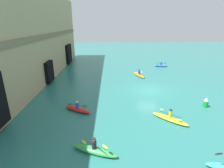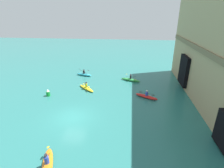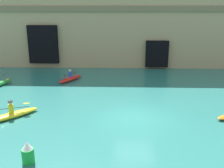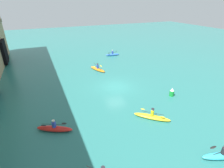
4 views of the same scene
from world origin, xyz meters
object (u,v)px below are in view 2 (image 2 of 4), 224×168
Objects in this scene: kayak_yellow at (86,88)px; kayak_orange at (47,164)px; marker_buoy at (48,93)px; kayak_red at (146,96)px; kayak_cyan at (84,74)px; kayak_green at (131,79)px.

kayak_orange reaches higher than kayak_yellow.
kayak_orange reaches higher than marker_buoy.
kayak_orange is at bearing 24.62° from marker_buoy.
kayak_orange is 14.86m from kayak_red.
kayak_orange is 1.12× the size of kayak_cyan.
kayak_yellow is at bearing -163.89° from kayak_red.
kayak_yellow is 5.49m from marker_buoy.
marker_buoy is (-11.52, -5.28, 0.26)m from kayak_orange.
kayak_green reaches higher than kayak_yellow.
kayak_green is 6.50m from kayak_red.
kayak_yellow is 14.29m from kayak_orange.
kayak_yellow is 0.97× the size of kayak_cyan.
kayak_orange is 3.40× the size of marker_buoy.
marker_buoy is (8.69, -2.83, 0.21)m from kayak_cyan.
kayak_cyan reaches higher than kayak_orange.
marker_buoy is (0.83, -13.55, 0.24)m from kayak_red.
marker_buoy is (2.77, -4.74, 0.26)m from kayak_yellow.
kayak_cyan is at bearing 172.26° from kayak_red.
kayak_red is (6.11, 2.21, -0.02)m from kayak_green.
kayak_cyan reaches higher than kayak_red.
kayak_green is at bearing 75.27° from kayak_yellow.
kayak_yellow reaches higher than kayak_red.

